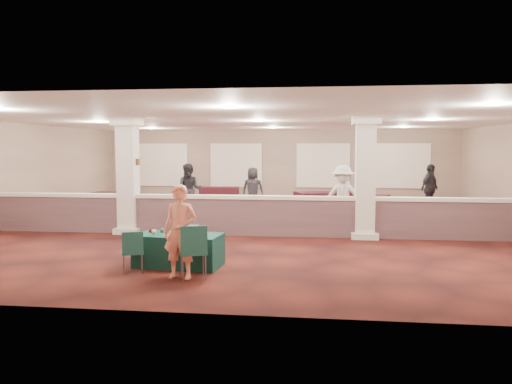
# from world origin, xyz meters

# --- Properties ---
(ground) EXTENTS (16.00, 16.00, 0.00)m
(ground) POSITION_xyz_m (0.00, 0.00, 0.00)
(ground) COLOR #4E1A13
(ground) RESTS_ON ground
(wall_back) EXTENTS (16.00, 0.04, 3.20)m
(wall_back) POSITION_xyz_m (0.00, 8.00, 1.60)
(wall_back) COLOR #7E6457
(wall_back) RESTS_ON ground
(wall_front) EXTENTS (16.00, 0.04, 3.20)m
(wall_front) POSITION_xyz_m (0.00, -8.00, 1.60)
(wall_front) COLOR #7E6457
(wall_front) RESTS_ON ground
(wall_left) EXTENTS (0.04, 16.00, 3.20)m
(wall_left) POSITION_xyz_m (-8.00, 0.00, 1.60)
(wall_left) COLOR #7E6457
(wall_left) RESTS_ON ground
(ceiling) EXTENTS (16.00, 16.00, 0.02)m
(ceiling) POSITION_xyz_m (0.00, 0.00, 3.20)
(ceiling) COLOR white
(ceiling) RESTS_ON wall_back
(partition_wall) EXTENTS (15.60, 0.28, 1.10)m
(partition_wall) POSITION_xyz_m (0.00, -1.50, 0.57)
(partition_wall) COLOR brown
(partition_wall) RESTS_ON ground
(column_left) EXTENTS (0.72, 0.72, 3.20)m
(column_left) POSITION_xyz_m (-3.50, -1.50, 1.64)
(column_left) COLOR silver
(column_left) RESTS_ON ground
(column_right) EXTENTS (0.72, 0.72, 3.20)m
(column_right) POSITION_xyz_m (3.00, -1.50, 1.64)
(column_right) COLOR silver
(column_right) RESTS_ON ground
(sconce_left) EXTENTS (0.12, 0.12, 0.18)m
(sconce_left) POSITION_xyz_m (-3.78, -1.50, 2.00)
(sconce_left) COLOR brown
(sconce_left) RESTS_ON column_left
(sconce_right) EXTENTS (0.12, 0.12, 0.18)m
(sconce_right) POSITION_xyz_m (-3.22, -1.50, 2.00)
(sconce_right) COLOR brown
(sconce_right) RESTS_ON column_left
(near_table) EXTENTS (1.78, 1.02, 0.65)m
(near_table) POSITION_xyz_m (-1.01, -5.21, 0.33)
(near_table) COLOR #0E3531
(near_table) RESTS_ON ground
(conf_chair_main) EXTENTS (0.63, 0.64, 0.99)m
(conf_chair_main) POSITION_xyz_m (-0.47, -6.14, 0.59)
(conf_chair_main) COLOR #1E574B
(conf_chair_main) RESTS_ON ground
(conf_chair_side) EXTENTS (0.53, 0.53, 0.82)m
(conf_chair_side) POSITION_xyz_m (-1.72, -5.88, 0.48)
(conf_chair_side) COLOR #1E574B
(conf_chair_side) RESTS_ON ground
(woman) EXTENTS (0.66, 0.47, 1.72)m
(woman) POSITION_xyz_m (-0.72, -6.11, 0.86)
(woman) COLOR #FB8C6D
(woman) RESTS_ON ground
(far_table_front_left) EXTENTS (1.86, 1.08, 0.72)m
(far_table_front_left) POSITION_xyz_m (-5.83, 3.00, 0.36)
(far_table_front_left) COLOR black
(far_table_front_left) RESTS_ON ground
(far_table_front_center) EXTENTS (2.04, 1.19, 0.79)m
(far_table_front_center) POSITION_xyz_m (-2.00, 0.30, 0.39)
(far_table_front_center) COLOR black
(far_table_front_center) RESTS_ON ground
(far_table_front_right) EXTENTS (1.84, 1.14, 0.70)m
(far_table_front_right) POSITION_xyz_m (2.86, 3.00, 0.35)
(far_table_front_right) COLOR black
(far_table_front_right) RESTS_ON ground
(far_table_back_left) EXTENTS (1.76, 0.99, 0.68)m
(far_table_back_left) POSITION_xyz_m (-2.50, 6.50, 0.34)
(far_table_back_left) COLOR black
(far_table_back_left) RESTS_ON ground
(far_table_back_center) EXTENTS (2.24, 1.66, 0.82)m
(far_table_back_center) POSITION_xyz_m (2.00, 3.20, 0.41)
(far_table_back_center) COLOR black
(far_table_back_center) RESTS_ON ground
(far_table_back_right) EXTENTS (1.81, 1.33, 0.66)m
(far_table_back_right) POSITION_xyz_m (3.58, 4.16, 0.33)
(far_table_back_right) COLOR black
(far_table_back_right) RESTS_ON ground
(attendee_a) EXTENTS (0.89, 0.50, 1.84)m
(attendee_a) POSITION_xyz_m (-2.73, 2.25, 0.92)
(attendee_a) COLOR black
(attendee_a) RESTS_ON ground
(attendee_b) EXTENTS (1.28, 0.77, 1.87)m
(attendee_b) POSITION_xyz_m (2.51, 0.20, 0.94)
(attendee_b) COLOR silver
(attendee_b) RESTS_ON ground
(attendee_c) EXTENTS (1.07, 1.13, 1.80)m
(attendee_c) POSITION_xyz_m (5.86, 4.08, 0.90)
(attendee_c) COLOR black
(attendee_c) RESTS_ON ground
(attendee_d) EXTENTS (0.83, 0.46, 1.68)m
(attendee_d) POSITION_xyz_m (-0.63, 3.50, 0.84)
(attendee_d) COLOR black
(attendee_d) RESTS_ON ground
(laptop_base) EXTENTS (0.31, 0.24, 0.02)m
(laptop_base) POSITION_xyz_m (-0.75, -5.28, 0.66)
(laptop_base) COLOR silver
(laptop_base) RESTS_ON near_table
(laptop_screen) EXTENTS (0.29, 0.04, 0.20)m
(laptop_screen) POSITION_xyz_m (-0.74, -5.18, 0.77)
(laptop_screen) COLOR silver
(laptop_screen) RESTS_ON near_table
(screen_glow) EXTENTS (0.27, 0.03, 0.17)m
(screen_glow) POSITION_xyz_m (-0.74, -5.19, 0.75)
(screen_glow) COLOR silver
(screen_glow) RESTS_ON near_table
(knitting) EXTENTS (0.38, 0.30, 0.03)m
(knitting) POSITION_xyz_m (-0.99, -5.44, 0.67)
(knitting) COLOR #C45B1F
(knitting) RESTS_ON near_table
(yarn_cream) EXTENTS (0.10, 0.10, 0.10)m
(yarn_cream) POSITION_xyz_m (-1.51, -5.25, 0.70)
(yarn_cream) COLOR beige
(yarn_cream) RESTS_ON near_table
(yarn_red) EXTENTS (0.09, 0.09, 0.09)m
(yarn_red) POSITION_xyz_m (-1.63, -5.10, 0.70)
(yarn_red) COLOR #5B1912
(yarn_red) RESTS_ON near_table
(yarn_grey) EXTENTS (0.09, 0.09, 0.09)m
(yarn_grey) POSITION_xyz_m (-1.40, -5.06, 0.70)
(yarn_grey) COLOR #4A494E
(yarn_grey) RESTS_ON near_table
(scissors) EXTENTS (0.11, 0.04, 0.01)m
(scissors) POSITION_xyz_m (-0.46, -5.52, 0.66)
(scissors) COLOR #AC1215
(scissors) RESTS_ON near_table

